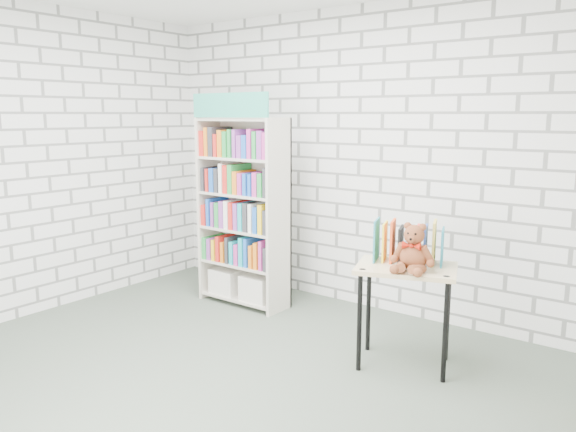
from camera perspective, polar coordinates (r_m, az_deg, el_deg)
The scene contains 6 objects.
ground at distance 4.12m, azimuth -7.75°, elevation -16.03°, with size 4.50×4.50×0.00m, color #475245.
room_shell at distance 3.70m, azimuth -8.43°, elevation 9.62°, with size 4.52×4.02×2.81m.
bookshelf at distance 5.36m, azimuth -4.55°, elevation 0.56°, with size 0.90×0.35×2.01m.
display_table at distance 4.14m, azimuth 11.89°, elevation -6.41°, with size 0.82×0.68×0.75m.
table_books at distance 4.19m, azimuth 12.18°, elevation -2.70°, with size 0.53×0.36×0.29m.
teddy_bear at distance 3.97m, azimuth 12.57°, elevation -3.58°, with size 0.31×0.29×0.34m.
Camera 1 is at (2.62, -2.61, 1.82)m, focal length 35.00 mm.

